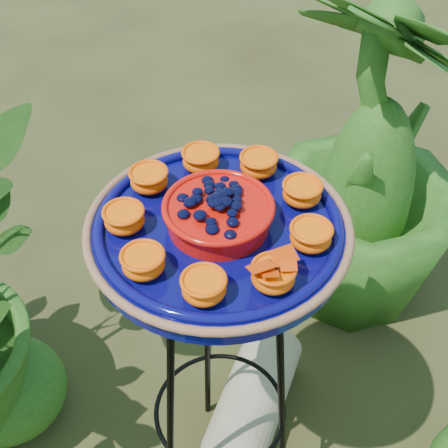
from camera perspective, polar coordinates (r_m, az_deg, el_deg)
The scene contains 4 objects.
tripod_stand at distance 1.41m, azimuth -0.41°, elevation -11.87°, with size 0.42×0.42×0.90m.
feeder_dish at distance 1.11m, azimuth -0.51°, elevation -0.16°, with size 0.59×0.59×0.11m.
driftwood_log at distance 1.86m, azimuth 2.08°, elevation -17.17°, with size 0.18×0.18×0.54m, color tan.
shrub_back_right at distance 1.93m, azimuth 13.39°, elevation 5.68°, with size 0.63×0.63×1.12m, color #234913.
Camera 1 is at (-0.51, -0.59, 1.71)m, focal length 50.00 mm.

